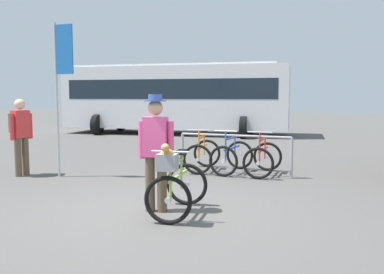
# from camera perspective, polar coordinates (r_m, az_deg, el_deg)

# --- Properties ---
(ground_plane) EXTENTS (80.00, 80.00, 0.00)m
(ground_plane) POSITION_cam_1_polar(r_m,az_deg,el_deg) (6.20, -5.55, -10.19)
(ground_plane) COLOR #514F4C
(bike_rack_rail) EXTENTS (2.51, 0.17, 0.88)m
(bike_rack_rail) POSITION_cam_1_polar(r_m,az_deg,el_deg) (8.90, 5.92, -1.16)
(bike_rack_rail) COLOR #99999E
(bike_rack_rail) RESTS_ON ground
(racked_bike_orange) EXTENTS (0.77, 1.18, 0.98)m
(racked_bike_orange) POSITION_cam_1_polar(r_m,az_deg,el_deg) (9.36, 1.47, -2.47)
(racked_bike_orange) COLOR black
(racked_bike_orange) RESTS_ON ground
(racked_bike_blue) EXTENTS (0.78, 1.16, 0.97)m
(racked_bike_blue) POSITION_cam_1_polar(r_m,az_deg,el_deg) (9.14, 5.58, -2.69)
(racked_bike_blue) COLOR black
(racked_bike_blue) RESTS_ON ground
(racked_bike_red) EXTENTS (0.69, 1.10, 0.97)m
(racked_bike_red) POSITION_cam_1_polar(r_m,az_deg,el_deg) (8.96, 9.88, -2.91)
(racked_bike_red) COLOR black
(racked_bike_red) RESTS_ON ground
(featured_bicycle) EXTENTS (0.77, 1.24, 1.09)m
(featured_bicycle) POSITION_cam_1_polar(r_m,az_deg,el_deg) (5.78, -2.28, -6.39)
(featured_bicycle) COLOR black
(featured_bicycle) RESTS_ON ground
(person_with_featured_bike) EXTENTS (0.52, 0.32, 1.72)m
(person_with_featured_bike) POSITION_cam_1_polar(r_m,az_deg,el_deg) (5.97, -5.08, -1.52)
(person_with_featured_bike) COLOR brown
(person_with_featured_bike) RESTS_ON ground
(pedestrian_with_backpack) EXTENTS (0.39, 0.52, 1.64)m
(pedestrian_with_backpack) POSITION_cam_1_polar(r_m,az_deg,el_deg) (9.42, -22.83, 0.64)
(pedestrian_with_backpack) COLOR brown
(pedestrian_with_backpack) RESTS_ON ground
(bus_distant) EXTENTS (10.18, 3.96, 3.08)m
(bus_distant) POSITION_cam_1_polar(r_m,az_deg,el_deg) (18.49, -2.33, 5.82)
(bus_distant) COLOR silver
(bus_distant) RESTS_ON ground
(banner_flag) EXTENTS (0.45, 0.05, 3.20)m
(banner_flag) POSITION_cam_1_polar(r_m,az_deg,el_deg) (8.92, -17.77, 8.86)
(banner_flag) COLOR #B2B2B7
(banner_flag) RESTS_ON ground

